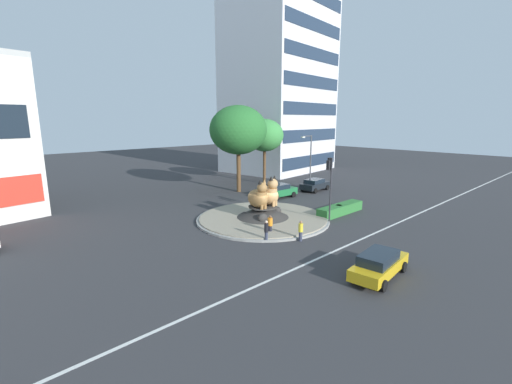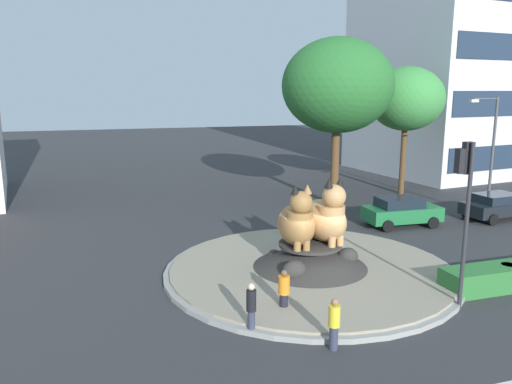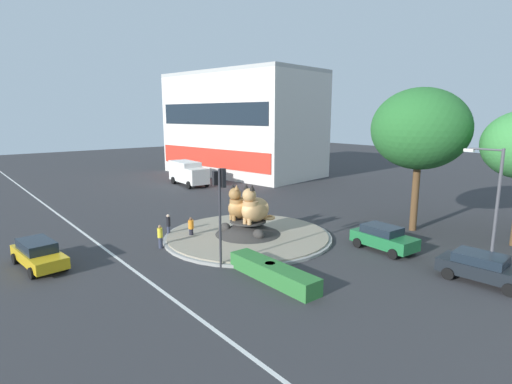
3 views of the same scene
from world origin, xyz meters
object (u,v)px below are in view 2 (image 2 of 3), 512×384
sedan_on_far_lane (498,205)px  hatchback_near_shophouse (401,211)px  cat_statue_tabby (297,223)px  cat_statue_calico (326,218)px  traffic_light_mast (465,190)px  pedestrian_orange_shirt (284,291)px  litter_bin (508,276)px  second_tree_near_tower (406,99)px  pedestrian_yellow_shirt (334,323)px  pedestrian_black_shirt (251,307)px  streetlight_arm (490,148)px  broadleaf_tree_behind_island (337,86)px

sedan_on_far_lane → hatchback_near_shophouse: bearing=171.3°
cat_statue_tabby → sedan_on_far_lane: 15.29m
cat_statue_calico → sedan_on_far_lane: bearing=98.8°
traffic_light_mast → pedestrian_orange_shirt: (-5.76, 1.36, -3.34)m
sedan_on_far_lane → litter_bin: (-7.26, -8.36, -0.34)m
pedestrian_orange_shirt → litter_bin: size_ratio=1.71×
traffic_light_mast → second_tree_near_tower: second_tree_near_tower is taller
cat_statue_calico → pedestrian_orange_shirt: size_ratio=1.94×
cat_statue_tabby → cat_statue_calico: size_ratio=0.86×
pedestrian_yellow_shirt → hatchback_near_shophouse: (9.43, 10.95, 0.01)m
pedestrian_orange_shirt → pedestrian_yellow_shirt: size_ratio=0.99×
pedestrian_black_shirt → litter_bin: pedestrian_black_shirt is taller
pedestrian_orange_shirt → cat_statue_calico: bearing=60.2°
traffic_light_mast → litter_bin: size_ratio=6.32×
pedestrian_yellow_shirt → hatchback_near_shophouse: bearing=79.1°
cat_statue_calico → pedestrian_black_shirt: bearing=-56.9°
hatchback_near_shophouse → litter_bin: (-1.09, -8.72, -0.38)m
cat_statue_tabby → pedestrian_black_shirt: bearing=-32.1°
traffic_light_mast → pedestrian_yellow_shirt: traffic_light_mast is taller
streetlight_arm → pedestrian_yellow_shirt: 19.46m
broadleaf_tree_behind_island → streetlight_arm: 9.62m
litter_bin → traffic_light_mast: bearing=-162.6°
cat_statue_tabby → pedestrian_yellow_shirt: 6.01m
sedan_on_far_lane → traffic_light_mast: bearing=-143.4°
cat_statue_calico → cat_statue_tabby: bearing=-93.6°
litter_bin → cat_statue_calico: bearing=148.0°
traffic_light_mast → broadleaf_tree_behind_island: bearing=-7.5°
cat_statue_tabby → hatchback_near_shophouse: size_ratio=0.62×
traffic_light_mast → pedestrian_yellow_shirt: bearing=106.9°
streetlight_arm → pedestrian_yellow_shirt: bearing=35.7°
cat_statue_tabby → streetlight_arm: (14.26, 5.69, 1.82)m
litter_bin → pedestrian_black_shirt: bearing=-176.5°
traffic_light_mast → litter_bin: (3.12, 0.98, -3.69)m
broadleaf_tree_behind_island → pedestrian_orange_shirt: size_ratio=6.84×
streetlight_arm → cat_statue_calico: bearing=22.3°
cat_statue_calico → pedestrian_orange_shirt: 4.69m
broadleaf_tree_behind_island → hatchback_near_shophouse: broadleaf_tree_behind_island is taller
hatchback_near_shophouse → second_tree_near_tower: bearing=59.3°
traffic_light_mast → cat_statue_calico: bearing=34.0°
second_tree_near_tower → hatchback_near_shophouse: size_ratio=2.14×
cat_statue_calico → pedestrian_yellow_shirt: cat_statue_calico is taller
hatchback_near_shophouse → litter_bin: bearing=-94.3°
pedestrian_orange_shirt → sedan_on_far_lane: size_ratio=0.34×
traffic_light_mast → streetlight_arm: 14.41m
pedestrian_black_shirt → pedestrian_orange_shirt: 1.76m
cat_statue_tabby → pedestrian_yellow_shirt: bearing=-6.3°
broadleaf_tree_behind_island → litter_bin: (0.14, -14.46, -7.11)m
second_tree_near_tower → pedestrian_yellow_shirt: second_tree_near_tower is taller
cat_statue_tabby → pedestrian_yellow_shirt: (-1.17, -5.73, -1.38)m
streetlight_arm → litter_bin: 12.14m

